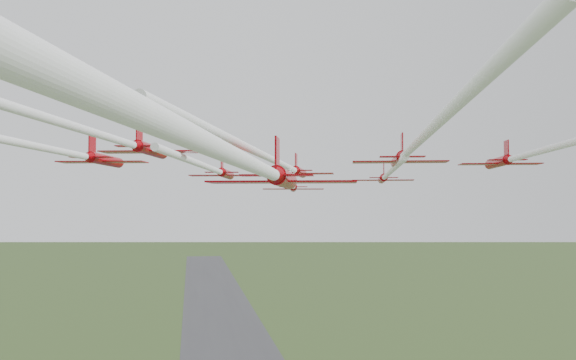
{
  "coord_description": "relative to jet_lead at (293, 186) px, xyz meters",
  "views": [
    {
      "loc": [
        -15.53,
        -76.57,
        56.29
      ],
      "look_at": [
        -3.72,
        0.82,
        59.47
      ],
      "focal_mm": 40.0,
      "sensor_mm": 36.0,
      "label": 1
    }
  ],
  "objects": [
    {
      "name": "runway",
      "position": [
        0.85,
        185.36,
        -59.16
      ],
      "size": [
        38.0,
        900.0,
        0.04
      ],
      "primitive_type": "cube",
      "color": "#38383B",
      "rests_on": "ground"
    },
    {
      "name": "jet_lead",
      "position": [
        0.0,
        0.0,
        0.0
      ],
      "size": [
        11.34,
        45.31,
        2.85
      ],
      "rotation": [
        0.0,
        0.0,
        -0.16
      ],
      "color": "#A10007"
    },
    {
      "name": "jet_row2_left",
      "position": [
        -11.71,
        -15.76,
        1.3
      ],
      "size": [
        12.04,
        44.87,
        2.76
      ],
      "rotation": [
        0.0,
        0.0,
        -0.18
      ],
      "color": "#A10007"
    },
    {
      "name": "jet_row2_right",
      "position": [
        8.97,
        -15.74,
        0.83
      ],
      "size": [
        14.53,
        44.52,
        2.5
      ],
      "rotation": [
        0.0,
        0.0,
        -0.26
      ],
      "color": "#A10007"
    },
    {
      "name": "jet_row3_left",
      "position": [
        -25.85,
        -26.48,
        2.17
      ],
      "size": [
        13.18,
        44.34,
        2.88
      ],
      "rotation": [
        0.0,
        0.0,
        -0.21
      ],
      "color": "#A10007"
    },
    {
      "name": "jet_row3_mid",
      "position": [
        -6.44,
        -33.51,
        0.94
      ],
      "size": [
        18.23,
        54.68,
        2.37
      ],
      "rotation": [
        0.0,
        0.0,
        -0.28
      ],
      "color": "#A10007"
    },
    {
      "name": "jet_row3_right",
      "position": [
        15.71,
        -37.24,
        1.83
      ],
      "size": [
        14.78,
        49.12,
        2.55
      ],
      "rotation": [
        0.0,
        0.0,
        -0.23
      ],
      "color": "#A10007"
    },
    {
      "name": "jet_row4_left",
      "position": [
        -20.6,
        -46.38,
        1.92
      ],
      "size": [
        13.8,
        48.81,
        2.43
      ],
      "rotation": [
        0.0,
        0.0,
        -0.22
      ],
      "color": "#A10007"
    },
    {
      "name": "jet_row4_right",
      "position": [
        0.35,
        -49.06,
        1.1
      ],
      "size": [
        15.37,
        48.65,
        2.43
      ],
      "rotation": [
        0.0,
        0.0,
        -0.25
      ],
      "color": "#A10007"
    },
    {
      "name": "jet_trail_solo",
      "position": [
        -11.1,
        -60.43,
        -1.16
      ],
      "size": [
        14.46,
        46.3,
        2.78
      ],
      "rotation": [
        0.0,
        0.0,
        -0.23
      ],
      "color": "#A10007"
    }
  ]
}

